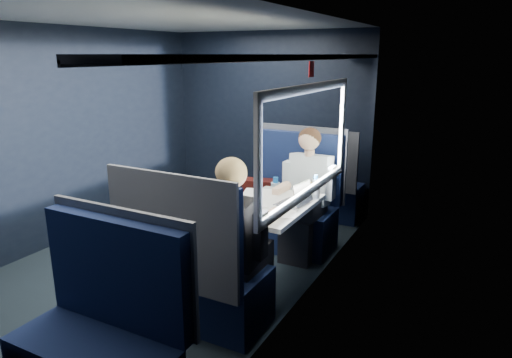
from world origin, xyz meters
The scene contains 13 objects.
ground centered at (0.00, 0.00, -0.01)m, with size 2.80×4.20×0.01m, color black.
room_shell centered at (0.02, 0.00, 1.48)m, with size 3.00×4.40×2.40m.
table centered at (1.03, 0.00, 0.66)m, with size 0.62×1.00×0.74m.
seat_bay_near centered at (0.83, 0.87, 0.42)m, with size 1.07×0.62×1.26m.
seat_bay_far centered at (0.85, -0.87, 0.41)m, with size 1.04×0.62×1.26m.
seat_row_front centered at (0.85, 1.80, 0.41)m, with size 1.04×0.51×1.16m.
seat_row_back centered at (0.85, -1.80, 0.41)m, with size 1.04×0.51×1.16m.
man centered at (1.10, 0.70, 0.72)m, with size 0.53×0.56×1.32m.
woman centered at (1.10, -0.71, 0.73)m, with size 0.53×0.56×1.32m.
papers centered at (1.00, 0.04, 0.74)m, with size 0.54×0.78×0.01m, color white.
laptop centered at (1.25, 0.09, 0.80)m, with size 0.25×0.31×0.21m.
bottle_small centered at (1.33, 0.33, 0.84)m, with size 0.06×0.06×0.22m.
cup centered at (1.33, 0.34, 0.79)m, with size 0.07×0.07×0.10m, color white.
Camera 1 is at (2.68, -3.39, 2.00)m, focal length 32.00 mm.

